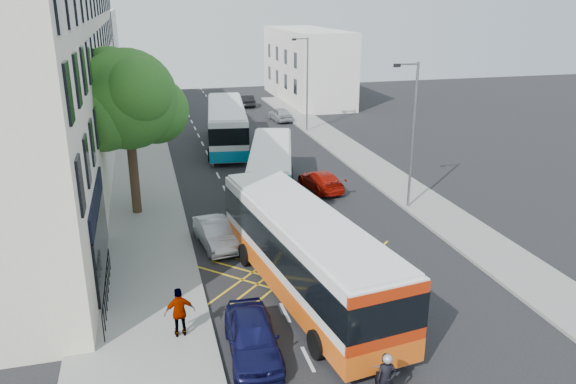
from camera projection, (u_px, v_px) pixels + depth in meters
ground at (397, 345)px, 19.27m from camera, size 120.00×120.00×0.00m
pavement_left at (138, 213)px, 30.90m from camera, size 5.00×70.00×0.15m
pavement_right at (404, 189)px, 34.76m from camera, size 3.00×70.00×0.15m
terrace_main at (39, 72)px, 36.06m from camera, size 8.30×45.00×13.50m
terrace_far at (81, 56)px, 64.51m from camera, size 8.00×20.00×10.00m
building_right at (307, 65)px, 64.48m from camera, size 6.00×18.00×8.00m
street_tree at (127, 101)px, 28.83m from camera, size 6.30×5.70×8.80m
lamp_near at (412, 129)px, 30.22m from camera, size 1.45×0.15×8.00m
lamp_far at (306, 80)px, 48.49m from camera, size 1.45×0.15×8.00m
railings at (106, 288)px, 21.53m from camera, size 0.08×5.60×1.14m
bus_near at (305, 252)px, 22.05m from camera, size 4.47×12.47×3.43m
bus_mid at (271, 169)px, 33.68m from camera, size 5.00×10.71×2.93m
bus_far at (227, 125)px, 44.30m from camera, size 4.31×12.37×3.41m
motorbike at (386, 382)px, 16.09m from camera, size 0.70×1.99×1.78m
parked_car_blue at (252, 336)px, 18.53m from camera, size 1.86×4.17×1.39m
parked_car_silver at (215, 234)px, 26.77m from camera, size 1.84×4.00×1.27m
red_hatchback at (321, 180)px, 34.71m from camera, size 2.21×4.32×1.20m
distant_car_grey at (227, 114)px, 54.38m from camera, size 2.21×4.48×1.22m
distant_car_silver at (280, 114)px, 54.32m from camera, size 1.87×3.94×1.30m
distant_car_dark at (246, 100)px, 61.75m from camera, size 1.38×3.82×1.25m
pedestrian_far at (180, 312)px, 19.27m from camera, size 1.09×0.50×1.81m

